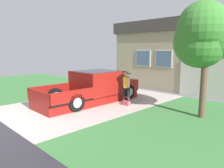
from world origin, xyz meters
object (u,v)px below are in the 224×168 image
object	(u,v)px
pickup_truck	(95,88)
handbag	(126,103)
wheeled_trash_bin	(104,78)
house_with_garage	(199,55)
person_with_hat	(126,84)
front_yard_tree	(205,35)

from	to	relation	value
pickup_truck	handbag	size ratio (longest dim) A/B	13.00
wheeled_trash_bin	house_with_garage	bearing A→B (deg)	39.98
person_with_hat	wheeled_trash_bin	size ratio (longest dim) A/B	1.60
person_with_hat	handbag	size ratio (longest dim) A/B	3.90
person_with_hat	front_yard_tree	size ratio (longest dim) A/B	0.37
handbag	wheeled_trash_bin	distance (m)	5.90
wheeled_trash_bin	front_yard_tree	bearing A→B (deg)	-16.27
front_yard_tree	wheeled_trash_bin	bearing A→B (deg)	163.73
pickup_truck	house_with_garage	xyz separation A→B (m)	(1.97, 8.04, 1.61)
house_with_garage	wheeled_trash_bin	size ratio (longest dim) A/B	10.14
person_with_hat	house_with_garage	bearing A→B (deg)	-87.79
front_yard_tree	house_with_garage	bearing A→B (deg)	113.91
pickup_truck	house_with_garage	size ratio (longest dim) A/B	0.53
pickup_truck	front_yard_tree	bearing A→B (deg)	15.27
pickup_truck	person_with_hat	distance (m)	1.68
front_yard_tree	wheeled_trash_bin	distance (m)	8.95
person_with_hat	wheeled_trash_bin	world-z (taller)	person_with_hat
pickup_truck	person_with_hat	world-z (taller)	person_with_hat
pickup_truck	front_yard_tree	distance (m)	5.70
house_with_garage	wheeled_trash_bin	bearing A→B (deg)	-140.02
person_with_hat	handbag	world-z (taller)	person_with_hat
pickup_truck	person_with_hat	bearing A→B (deg)	26.52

